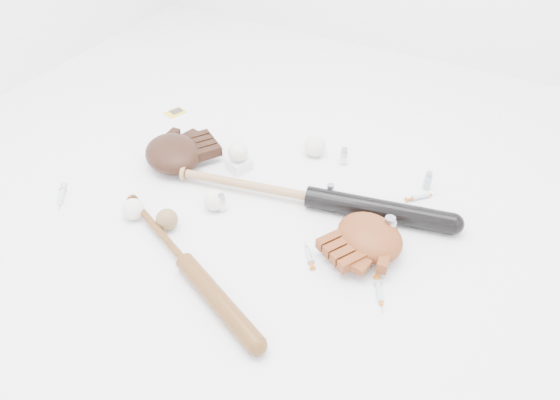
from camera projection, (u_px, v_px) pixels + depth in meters
The scene contains 20 objects.
bat_dark at pixel (310, 197), 1.88m from camera, with size 1.01×0.07×0.07m, color black, non-canonical shape.
bat_wood at pixel (186, 262), 1.65m from camera, with size 0.79×0.06×0.06m, color brown, non-canonical shape.
glove_dark at pixel (173, 153), 2.05m from camera, with size 0.29×0.29×0.11m, color black, non-canonical shape.
glove_tan at pixel (370, 237), 1.71m from camera, with size 0.27×0.27×0.10m, color brown, non-canonical shape.
trading_card at pixel (175, 113), 2.38m from camera, with size 0.06×0.08×0.00m, color yellow.
pedestal at pixel (239, 164), 2.05m from camera, with size 0.08×0.08×0.04m, color white.
baseball_on_pedestal at pixel (238, 152), 2.01m from camera, with size 0.07×0.07×0.07m, color white.
baseball_left at pixel (133, 209), 1.83m from camera, with size 0.07×0.07×0.07m, color white.
baseball_upper at pixel (315, 146), 2.11m from camera, with size 0.08×0.08×0.08m, color white.
baseball_mid at pixel (214, 200), 1.86m from camera, with size 0.07×0.07×0.07m, color white.
baseball_aged at pixel (167, 220), 1.79m from camera, with size 0.07×0.07×0.07m, color olive.
syringe_0 at pixel (61, 196), 1.92m from camera, with size 0.16×0.03×0.02m, color #ADBCC6, non-canonical shape.
syringe_1 at pixel (309, 255), 1.70m from camera, with size 0.13×0.02×0.02m, color #ADBCC6, non-canonical shape.
syringe_2 at pixel (421, 197), 1.92m from camera, with size 0.14×0.02×0.02m, color #ADBCC6, non-canonical shape.
syringe_3 at pixel (380, 293), 1.58m from camera, with size 0.15×0.03×0.02m, color #ADBCC6, non-canonical shape.
vial_0 at pixel (428, 181), 1.95m from camera, with size 0.03×0.03×0.07m, color #ADB7BE.
vial_1 at pixel (344, 156), 2.07m from camera, with size 0.03×0.03×0.07m, color #ADB7BE.
vial_2 at pixel (330, 194), 1.89m from camera, with size 0.03×0.03×0.08m, color #ADB7BE.
vial_3 at pixel (389, 229), 1.73m from camera, with size 0.04×0.04×0.10m, color #ADB7BE.
vial_4 at pixel (222, 203), 1.86m from camera, with size 0.03×0.03×0.07m, color #ADB7BE.
Camera 1 is at (0.69, -1.16, 1.23)m, focal length 35.00 mm.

